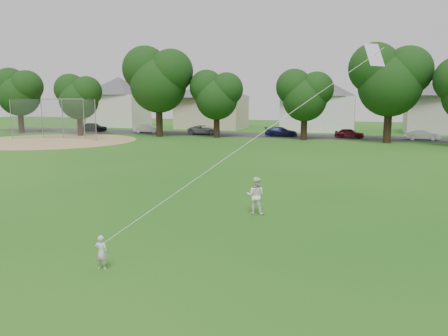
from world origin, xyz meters
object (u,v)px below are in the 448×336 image
(toddler, at_px, (101,253))
(kite, at_px, (257,136))
(baseball_backstop, at_px, (60,119))
(older_boy, at_px, (256,196))

(toddler, distance_m, kite, 5.66)
(toddler, relative_size, kite, 0.09)
(toddler, xyz_separation_m, baseball_backstop, (-26.14, 31.98, 1.76))
(toddler, xyz_separation_m, older_boy, (2.57, 6.80, 0.26))
(toddler, distance_m, baseball_backstop, 41.34)
(kite, relative_size, baseball_backstop, 1.09)
(toddler, height_order, older_boy, older_boy)
(toddler, relative_size, older_boy, 0.64)
(older_boy, distance_m, kite, 4.28)
(baseball_backstop, bearing_deg, older_boy, -41.26)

